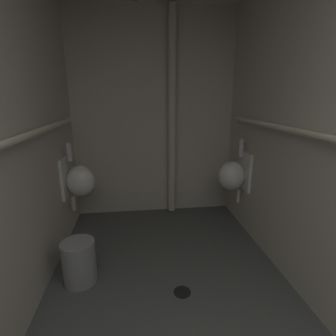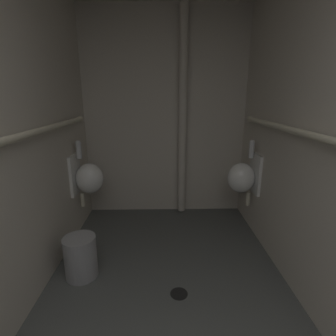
# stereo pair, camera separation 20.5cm
# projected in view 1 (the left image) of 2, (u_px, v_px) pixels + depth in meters

# --- Properties ---
(floor) EXTENTS (2.14, 3.69, 0.08)m
(floor) POSITION_uv_depth(u_px,v_px,m) (175.00, 317.00, 1.89)
(floor) COLOR #4C4F4C
(floor) RESTS_ON ground
(wall_right) EXTENTS (0.06, 3.69, 2.54)m
(wall_right) POSITION_uv_depth(u_px,v_px,m) (335.00, 137.00, 1.67)
(wall_right) COLOR beige
(wall_right) RESTS_ON ground
(wall_back) EXTENTS (2.14, 0.06, 2.54)m
(wall_back) POSITION_uv_depth(u_px,v_px,m) (154.00, 117.00, 3.28)
(wall_back) COLOR beige
(wall_back) RESTS_ON ground
(urinal_left_mid) EXTENTS (0.32, 0.30, 0.76)m
(urinal_left_mid) POSITION_uv_depth(u_px,v_px,m) (79.00, 180.00, 2.77)
(urinal_left_mid) COLOR white
(urinal_right_mid) EXTENTS (0.32, 0.30, 0.76)m
(urinal_right_mid) POSITION_uv_depth(u_px,v_px,m) (233.00, 175.00, 2.97)
(urinal_right_mid) COLOR white
(supply_pipe_left) EXTENTS (0.06, 2.93, 0.06)m
(supply_pipe_left) POSITION_uv_depth(u_px,v_px,m) (5.00, 144.00, 1.42)
(supply_pipe_left) COLOR beige
(supply_pipe_right) EXTENTS (0.06, 2.90, 0.06)m
(supply_pipe_right) POSITION_uv_depth(u_px,v_px,m) (323.00, 137.00, 1.65)
(supply_pipe_right) COLOR beige
(standpipe_back_wall) EXTENTS (0.10, 0.10, 2.49)m
(standpipe_back_wall) POSITION_uv_depth(u_px,v_px,m) (172.00, 117.00, 3.20)
(standpipe_back_wall) COLOR beige
(standpipe_back_wall) RESTS_ON ground
(floor_drain) EXTENTS (0.14, 0.14, 0.01)m
(floor_drain) POSITION_uv_depth(u_px,v_px,m) (182.00, 292.00, 2.08)
(floor_drain) COLOR black
(floor_drain) RESTS_ON ground
(waste_bin) EXTENTS (0.27, 0.27, 0.37)m
(waste_bin) POSITION_uv_depth(u_px,v_px,m) (79.00, 262.00, 2.16)
(waste_bin) COLOR gray
(waste_bin) RESTS_ON ground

